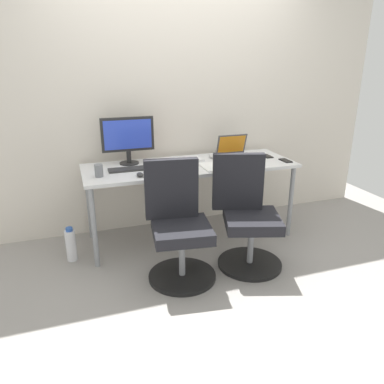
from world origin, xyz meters
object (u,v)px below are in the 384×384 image
(open_laptop, at_px, (235,152))
(coffee_mug, at_px, (184,168))
(office_chair_left, at_px, (178,227))
(office_chair_right, at_px, (247,217))
(water_bottle_on_floor, at_px, (71,245))
(desktop_monitor, at_px, (128,137))

(open_laptop, distance_m, coffee_mug, 0.72)
(office_chair_left, height_order, office_chair_right, same)
(office_chair_left, height_order, water_bottle_on_floor, office_chair_left)
(open_laptop, bearing_deg, water_bottle_on_floor, -172.65)
(office_chair_right, bearing_deg, open_laptop, 73.64)
(office_chair_right, relative_size, open_laptop, 3.03)
(office_chair_right, relative_size, water_bottle_on_floor, 3.03)
(office_chair_right, xyz_separation_m, open_laptop, (0.21, 0.72, 0.37))
(office_chair_left, xyz_separation_m, open_laptop, (0.80, 0.72, 0.37))
(office_chair_left, relative_size, water_bottle_on_floor, 3.03)
(coffee_mug, bearing_deg, office_chair_right, -42.32)
(water_bottle_on_floor, bearing_deg, office_chair_right, -20.03)
(office_chair_left, distance_m, desktop_monitor, 1.03)
(water_bottle_on_floor, distance_m, desktop_monitor, 1.08)
(coffee_mug, bearing_deg, desktop_monitor, 131.21)
(office_chair_left, bearing_deg, office_chair_right, -0.23)
(water_bottle_on_floor, xyz_separation_m, open_laptop, (1.62, 0.21, 0.64))
(desktop_monitor, bearing_deg, coffee_mug, -48.79)
(office_chair_right, bearing_deg, water_bottle_on_floor, 159.97)
(office_chair_left, distance_m, office_chair_right, 0.59)
(office_chair_left, distance_m, water_bottle_on_floor, 1.00)
(office_chair_left, xyz_separation_m, water_bottle_on_floor, (-0.82, 0.51, -0.28))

